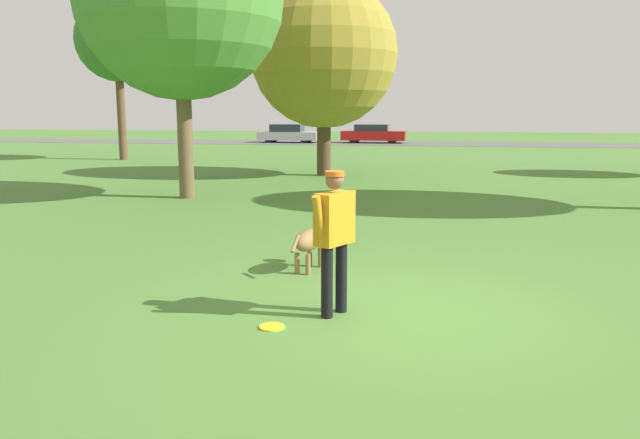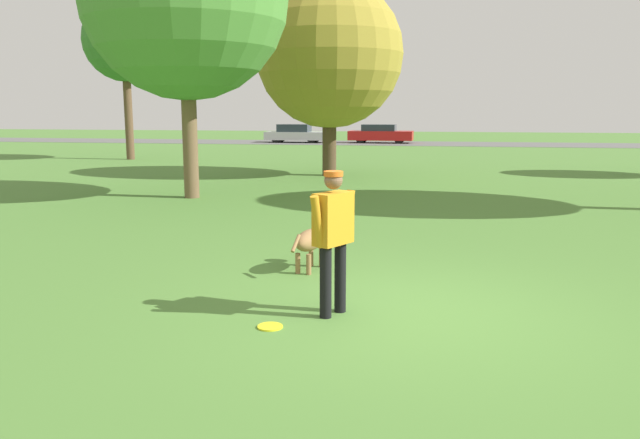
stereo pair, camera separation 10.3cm
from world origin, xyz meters
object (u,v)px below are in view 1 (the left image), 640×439
Objects in this scene: person at (334,230)px; parked_car_red at (373,134)px; tree_far_left at (117,40)px; tree_mid_center at (324,54)px; parked_car_silver at (288,134)px; frisbee at (272,327)px; dog at (311,240)px.

person is 36.75m from parked_car_red.
tree_far_left is 11.59m from tree_mid_center.
parked_car_silver is 0.95× the size of parked_car_red.
tree_far_left reaches higher than parked_car_red.
person is 24.21m from tree_far_left.
tree_mid_center is (-1.97, 15.29, 4.08)m from frisbee.
tree_mid_center is at bearing 20.47° from dog.
parked_car_red is at bearing 4.35° from parked_car_silver.
tree_far_left is at bearing -104.51° from parked_car_silver.
dog is 0.16× the size of tree_far_left.
frisbee is 15.94m from tree_mid_center.
frisbee is 0.04× the size of tree_far_left.
dog is 13.48m from tree_mid_center.
person is at bearing -80.20° from tree_mid_center.
person reaches higher than frisbee.
tree_far_left is at bearing 45.59° from dog.
parked_car_red is at bearing 32.93° from person.
person is 1.38× the size of dog.
parked_car_silver is (-7.96, 34.28, 0.20)m from dog.
person is at bearing -76.67° from parked_car_silver.
tree_mid_center is at bearing -74.30° from parked_car_silver.
parked_car_silver is (-6.04, 21.46, -3.47)m from tree_mid_center.
tree_far_left is (-12.74, 20.13, 4.34)m from person.
tree_far_left is at bearing 61.05° from person.
dog is 2.50m from frisbee.
parked_car_silver is (-8.58, 36.20, -0.33)m from person.
dog is at bearing -56.35° from tree_far_left.
tree_far_left is 1.71× the size of parked_car_silver.
tree_mid_center is 1.57× the size of parked_car_silver.
parked_car_red is at bearing 58.72° from tree_far_left.
frisbee is at bearing -59.51° from tree_far_left.
frisbee is at bearing 161.75° from person.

